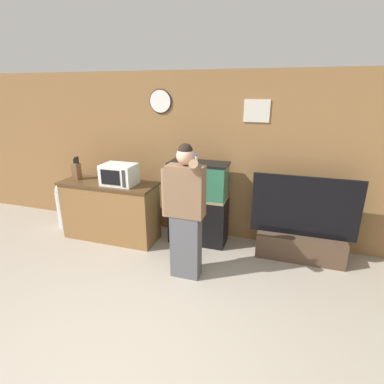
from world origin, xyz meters
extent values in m
plane|color=gray|center=(0.00, 0.00, 0.00)|extent=(18.00, 18.00, 0.00)
cube|color=olive|center=(0.00, 2.83, 1.30)|extent=(10.00, 0.06, 2.60)
cube|color=beige|center=(0.78, 2.79, 2.04)|extent=(0.37, 0.02, 0.32)
cylinder|color=white|center=(-0.70, 2.79, 2.15)|extent=(0.34, 0.03, 0.34)
cylinder|color=black|center=(-0.70, 2.79, 2.15)|extent=(0.37, 0.01, 0.37)
cube|color=brown|center=(-1.37, 2.18, 0.46)|extent=(1.51, 0.53, 0.91)
cube|color=#48321C|center=(-1.37, 2.18, 0.93)|extent=(1.55, 0.57, 0.03)
cube|color=white|center=(-1.14, 2.15, 1.10)|extent=(0.50, 0.36, 0.31)
cube|color=black|center=(-1.18, 1.97, 1.10)|extent=(0.31, 0.01, 0.22)
cube|color=#2D2D33|center=(-0.96, 1.97, 1.10)|extent=(0.05, 0.01, 0.25)
cube|color=brown|center=(-1.95, 2.20, 1.08)|extent=(0.10, 0.12, 0.26)
cylinder|color=black|center=(-1.98, 2.20, 1.24)|extent=(0.02, 0.02, 0.07)
cylinder|color=black|center=(-1.97, 2.20, 1.25)|extent=(0.02, 0.02, 0.10)
cylinder|color=black|center=(-1.95, 2.20, 1.25)|extent=(0.02, 0.02, 0.08)
cylinder|color=black|center=(-1.93, 2.20, 1.25)|extent=(0.02, 0.02, 0.10)
cylinder|color=black|center=(-1.91, 2.20, 1.24)|extent=(0.02, 0.02, 0.07)
cylinder|color=black|center=(-1.98, 2.25, 1.25)|extent=(0.02, 0.02, 0.10)
cylinder|color=black|center=(-1.97, 2.25, 1.25)|extent=(0.02, 0.02, 0.09)
cylinder|color=black|center=(-1.95, 2.25, 1.26)|extent=(0.02, 0.02, 0.11)
cylinder|color=black|center=(-1.93, 2.25, 1.26)|extent=(0.02, 0.02, 0.10)
cube|color=black|center=(0.02, 2.49, 0.36)|extent=(0.89, 0.40, 0.73)
cube|color=#937F5B|center=(0.02, 2.49, 0.75)|extent=(0.86, 0.39, 0.04)
cube|color=#2D6B4C|center=(0.02, 2.49, 1.01)|extent=(0.86, 0.39, 0.56)
cube|color=black|center=(0.02, 2.49, 1.29)|extent=(0.89, 0.40, 0.03)
cube|color=#4C3828|center=(1.56, 2.45, 0.18)|extent=(1.21, 0.40, 0.36)
cube|color=black|center=(1.56, 2.45, 0.78)|extent=(1.42, 0.05, 0.84)
cube|color=black|center=(1.56, 2.48, 0.78)|extent=(1.45, 0.01, 0.87)
cube|color=#515156|center=(0.14, 1.55, 0.42)|extent=(0.37, 0.21, 0.85)
cube|color=brown|center=(0.14, 1.55, 1.17)|extent=(0.46, 0.22, 0.64)
sphere|color=tan|center=(0.14, 1.55, 1.60)|extent=(0.21, 0.21, 0.21)
sphere|color=black|center=(0.14, 1.55, 1.66)|extent=(0.17, 0.17, 0.17)
cylinder|color=brown|center=(-0.12, 1.55, 1.12)|extent=(0.12, 0.12, 0.60)
cylinder|color=brown|center=(0.32, 1.41, 1.48)|extent=(0.11, 0.33, 0.28)
cylinder|color=white|center=(0.32, 1.39, 1.59)|extent=(0.02, 0.06, 0.11)
cylinder|color=#2856B2|center=(0.32, 1.37, 1.65)|extent=(0.02, 0.03, 0.05)
cylinder|color=#B7B7BC|center=(-2.37, 2.33, 0.31)|extent=(0.32, 0.32, 0.63)
sphere|color=#ADADB2|center=(-2.37, 2.33, 0.67)|extent=(0.30, 0.30, 0.30)
camera|label=1|loc=(1.26, -1.67, 2.33)|focal=28.00mm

